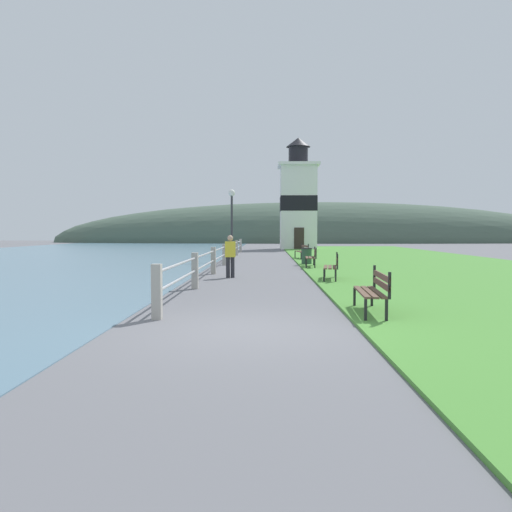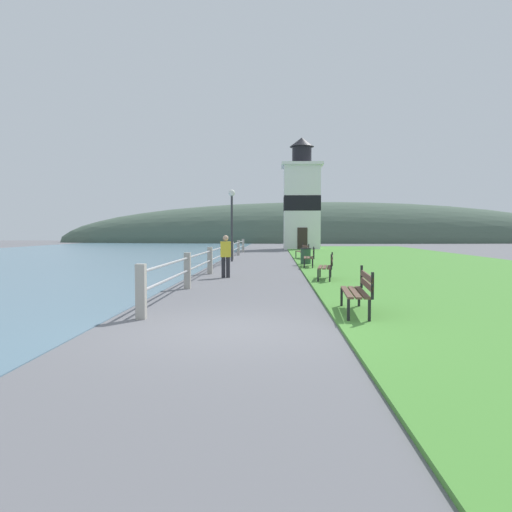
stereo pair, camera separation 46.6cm
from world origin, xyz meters
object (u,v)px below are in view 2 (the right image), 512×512
(park_bench_by_lighthouse, at_px, (303,250))
(park_bench_near, at_px, (359,289))
(lighthouse, at_px, (302,201))
(park_bench_midway, at_px, (327,265))
(person_strolling, at_px, (226,255))
(trash_bin, at_px, (306,256))
(park_bench_far, at_px, (310,256))
(lamp_post, at_px, (232,212))

(park_bench_by_lighthouse, bearing_deg, park_bench_near, 82.55)
(lighthouse, bearing_deg, park_bench_near, -91.24)
(park_bench_near, height_order, park_bench_midway, same)
(person_strolling, bearing_deg, trash_bin, -32.92)
(park_bench_midway, bearing_deg, park_bench_far, -81.27)
(park_bench_near, distance_m, trash_bin, 14.79)
(person_strolling, bearing_deg, park_bench_near, -164.01)
(park_bench_midway, height_order, lighthouse, lighthouse)
(park_bench_by_lighthouse, bearing_deg, trash_bin, 80.80)
(park_bench_by_lighthouse, height_order, lighthouse, lighthouse)
(person_strolling, bearing_deg, lighthouse, -15.61)
(person_strolling, relative_size, trash_bin, 1.82)
(park_bench_near, bearing_deg, park_bench_far, -86.14)
(park_bench_midway, distance_m, trash_bin, 7.95)
(lamp_post, bearing_deg, park_bench_far, -49.92)
(park_bench_midway, xyz_separation_m, park_bench_by_lighthouse, (-0.09, 12.80, 0.00))
(park_bench_near, relative_size, lighthouse, 0.18)
(park_bench_midway, relative_size, lighthouse, 0.16)
(park_bench_by_lighthouse, distance_m, lighthouse, 17.72)
(park_bench_midway, bearing_deg, lamp_post, -61.58)
(trash_bin, bearing_deg, park_bench_midway, -88.26)
(park_bench_far, relative_size, lamp_post, 0.46)
(lighthouse, bearing_deg, lamp_post, -104.09)
(park_bench_by_lighthouse, distance_m, lamp_post, 5.03)
(park_bench_far, bearing_deg, park_bench_near, 93.92)
(lamp_post, bearing_deg, park_bench_near, -77.07)
(park_bench_far, height_order, park_bench_by_lighthouse, same)
(park_bench_far, height_order, person_strolling, person_strolling)
(park_bench_midway, bearing_deg, park_bench_near, 96.61)
(person_strolling, bearing_deg, lamp_post, -3.65)
(park_bench_near, xyz_separation_m, trash_bin, (-0.15, 14.79, -0.12))
(park_bench_by_lighthouse, xyz_separation_m, lamp_post, (-4.05, -2.03, 2.20))
(park_bench_midway, bearing_deg, person_strolling, -10.03)
(lighthouse, relative_size, lamp_post, 2.61)
(park_bench_by_lighthouse, relative_size, trash_bin, 2.32)
(park_bench_midway, distance_m, person_strolling, 3.70)
(park_bench_far, xyz_separation_m, person_strolling, (-3.38, -4.91, 0.29))
(park_bench_far, relative_size, park_bench_by_lighthouse, 0.94)
(park_bench_by_lighthouse, bearing_deg, person_strolling, 66.23)
(park_bench_by_lighthouse, height_order, person_strolling, person_strolling)
(park_bench_by_lighthouse, xyz_separation_m, trash_bin, (-0.15, -4.86, -0.12))
(trash_bin, bearing_deg, park_bench_near, -89.43)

